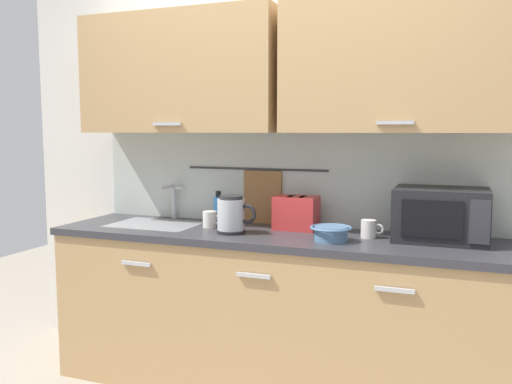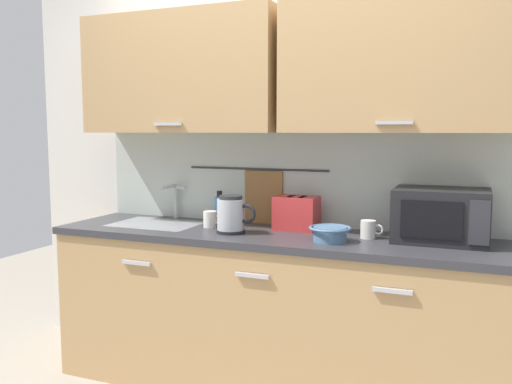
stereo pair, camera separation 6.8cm
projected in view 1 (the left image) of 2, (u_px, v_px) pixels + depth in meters
The scene contains 10 objects.
counter_unit at pixel (272, 311), 3.00m from camera, with size 2.53×0.64×0.90m.
back_wall_assembly at pixel (287, 120), 3.09m from camera, with size 3.70×0.41×2.50m.
sink_faucet at pixel (172, 197), 3.41m from camera, with size 0.09×0.17×0.22m.
microwave at pixel (441, 215), 2.73m from camera, with size 0.46×0.35×0.27m.
electric_kettle at pixel (232, 215), 2.94m from camera, with size 0.23×0.16×0.21m.
dish_soap_bottle at pixel (218, 209), 3.27m from camera, with size 0.06×0.06×0.20m.
mug_near_sink at pixel (210, 219), 3.11m from camera, with size 0.12×0.08×0.09m.
mixing_bowl at pixel (331, 232), 2.73m from camera, with size 0.21×0.21×0.08m.
toaster at pixel (296, 213), 3.05m from camera, with size 0.26×0.17×0.19m.
mug_by_kettle at pixel (369, 229), 2.81m from camera, with size 0.12×0.08×0.09m.
Camera 1 is at (0.94, -2.45, 1.46)m, focal length 37.57 mm.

